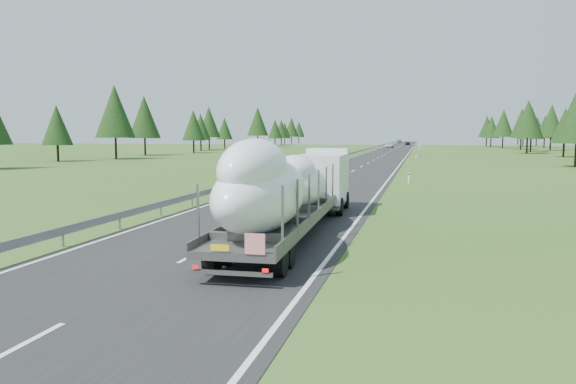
% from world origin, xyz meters
% --- Properties ---
extents(ground, '(400.00, 400.00, 0.00)m').
position_xyz_m(ground, '(0.00, 0.00, 0.00)').
color(ground, '#30501A').
rests_on(ground, ground).
extents(road_surface, '(10.00, 400.00, 0.02)m').
position_xyz_m(road_surface, '(0.00, 100.00, 0.01)').
color(road_surface, black).
rests_on(road_surface, ground).
extents(guardrail, '(0.10, 400.00, 0.76)m').
position_xyz_m(guardrail, '(-5.30, 99.94, 0.60)').
color(guardrail, slate).
rests_on(guardrail, ground).
extents(marker_posts, '(0.13, 350.08, 1.00)m').
position_xyz_m(marker_posts, '(6.50, 155.00, 0.54)').
color(marker_posts, silver).
rests_on(marker_posts, ground).
extents(highway_sign, '(0.08, 0.90, 2.60)m').
position_xyz_m(highway_sign, '(7.20, 80.00, 1.81)').
color(highway_sign, slate).
rests_on(highway_sign, ground).
extents(tree_line_left, '(13.08, 256.79, 12.55)m').
position_xyz_m(tree_line_left, '(-45.16, 97.07, 6.75)').
color(tree_line_left, black).
rests_on(tree_line_left, ground).
extents(boat_truck, '(2.96, 18.13, 4.04)m').
position_xyz_m(boat_truck, '(2.42, 4.06, 2.06)').
color(boat_truck, silver).
rests_on(boat_truck, ground).
extents(distant_van, '(2.58, 5.10, 1.38)m').
position_xyz_m(distant_van, '(-2.38, 154.50, 0.69)').
color(distant_van, white).
rests_on(distant_van, ground).
extents(distant_car_dark, '(2.09, 4.31, 1.42)m').
position_xyz_m(distant_car_dark, '(1.95, 196.59, 0.71)').
color(distant_car_dark, black).
rests_on(distant_car_dark, ground).
extents(distant_car_blue, '(1.85, 4.76, 1.54)m').
position_xyz_m(distant_car_blue, '(-3.28, 249.25, 0.77)').
color(distant_car_blue, '#1B284E').
rests_on(distant_car_blue, ground).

